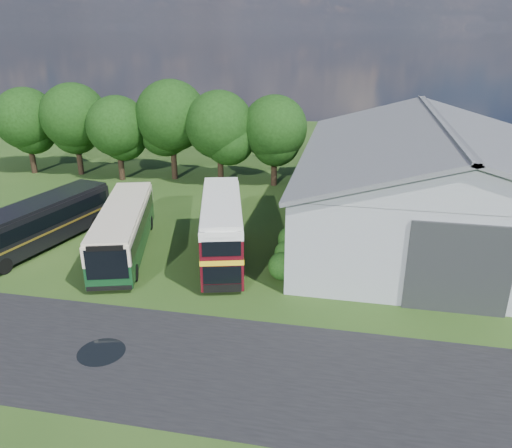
% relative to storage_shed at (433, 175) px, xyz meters
% --- Properties ---
extents(ground, '(120.00, 120.00, 0.00)m').
position_rel_storage_shed_xyz_m(ground, '(-15.00, -15.98, -4.17)').
color(ground, '#1C3912').
rests_on(ground, ground).
extents(asphalt_road, '(60.00, 8.00, 0.02)m').
position_rel_storage_shed_xyz_m(asphalt_road, '(-12.00, -18.98, -4.17)').
color(asphalt_road, black).
rests_on(asphalt_road, ground).
extents(puddle, '(2.20, 2.20, 0.01)m').
position_rel_storage_shed_xyz_m(puddle, '(-16.50, -18.98, -4.17)').
color(puddle, black).
rests_on(puddle, ground).
extents(storage_shed, '(18.80, 24.80, 8.15)m').
position_rel_storage_shed_xyz_m(storage_shed, '(0.00, 0.00, 0.00)').
color(storage_shed, gray).
rests_on(storage_shed, ground).
extents(tree_far_left, '(6.12, 6.12, 8.64)m').
position_rel_storage_shed_xyz_m(tree_far_left, '(-38.00, 8.02, 1.40)').
color(tree_far_left, black).
rests_on(tree_far_left, ground).
extents(tree_left_a, '(6.46, 6.46, 9.12)m').
position_rel_storage_shed_xyz_m(tree_left_a, '(-33.00, 8.52, 1.71)').
color(tree_left_a, black).
rests_on(tree_left_a, ground).
extents(tree_left_b, '(5.78, 5.78, 8.16)m').
position_rel_storage_shed_xyz_m(tree_left_b, '(-28.00, 7.52, 1.09)').
color(tree_left_b, black).
rests_on(tree_left_b, ground).
extents(tree_mid, '(6.80, 6.80, 9.60)m').
position_rel_storage_shed_xyz_m(tree_mid, '(-23.00, 8.82, 2.02)').
color(tree_mid, black).
rests_on(tree_mid, ground).
extents(tree_right_a, '(6.26, 6.26, 8.83)m').
position_rel_storage_shed_xyz_m(tree_right_a, '(-18.00, 7.82, 1.52)').
color(tree_right_a, black).
rests_on(tree_right_a, ground).
extents(tree_right_b, '(5.98, 5.98, 8.45)m').
position_rel_storage_shed_xyz_m(tree_right_b, '(-13.00, 8.62, 1.27)').
color(tree_right_b, black).
rests_on(tree_right_b, ground).
extents(shrub_front, '(1.70, 1.70, 1.70)m').
position_rel_storage_shed_xyz_m(shrub_front, '(-9.40, -9.98, -4.17)').
color(shrub_front, '#194714').
rests_on(shrub_front, ground).
extents(shrub_mid, '(1.60, 1.60, 1.60)m').
position_rel_storage_shed_xyz_m(shrub_mid, '(-9.40, -7.98, -4.17)').
color(shrub_mid, '#194714').
rests_on(shrub_mid, ground).
extents(shrub_back, '(1.80, 1.80, 1.80)m').
position_rel_storage_shed_xyz_m(shrub_back, '(-9.40, -5.98, -4.17)').
color(shrub_back, '#194714').
rests_on(shrub_back, ground).
extents(bus_green_single, '(5.81, 11.83, 3.18)m').
position_rel_storage_shed_xyz_m(bus_green_single, '(-20.16, -8.51, -2.47)').
color(bus_green_single, black).
rests_on(bus_green_single, ground).
extents(bus_maroon_double, '(4.87, 9.97, 4.15)m').
position_rel_storage_shed_xyz_m(bus_maroon_double, '(-13.55, -8.25, -2.09)').
color(bus_maroon_double, black).
rests_on(bus_maroon_double, ground).
extents(bus_dark_single, '(5.14, 11.73, 3.15)m').
position_rel_storage_shed_xyz_m(bus_dark_single, '(-26.28, -8.62, -2.49)').
color(bus_dark_single, black).
rests_on(bus_dark_single, ground).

